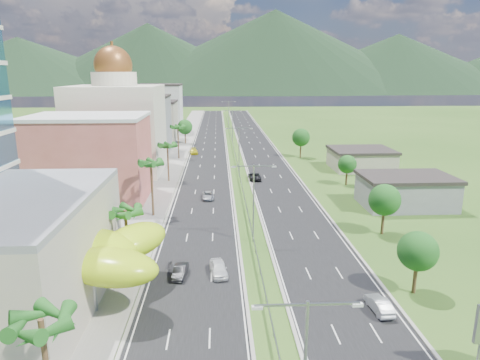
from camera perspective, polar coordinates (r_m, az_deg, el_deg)
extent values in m
plane|color=#2D5119|center=(51.07, 2.70, -12.51)|extent=(500.00, 500.00, 0.00)
cube|color=black|center=(137.35, -4.09, 4.53)|extent=(11.00, 260.00, 0.04)
cube|color=black|center=(137.86, 2.18, 4.59)|extent=(11.00, 260.00, 0.04)
cube|color=gray|center=(137.87, -8.05, 4.48)|extent=(7.00, 260.00, 0.12)
cube|color=gray|center=(119.59, -0.65, 3.42)|extent=(0.08, 216.00, 0.28)
cube|color=gray|center=(220.61, -1.73, 8.28)|extent=(0.10, 0.12, 0.70)
cube|color=gray|center=(23.95, 5.49, -16.28)|extent=(2.88, 0.12, 0.12)
cube|color=gray|center=(24.51, 12.43, -15.81)|extent=(2.88, 0.12, 0.12)
cube|color=silver|center=(23.86, 2.31, -16.63)|extent=(0.60, 0.25, 0.18)
cube|color=silver|center=(24.91, 15.37, -15.75)|extent=(0.60, 0.25, 0.18)
cylinder|color=gray|center=(58.26, 1.81, -3.23)|extent=(0.20, 0.20, 11.00)
cube|color=gray|center=(56.80, 0.40, 1.85)|extent=(2.88, 0.12, 0.12)
cube|color=gray|center=(57.04, 3.29, 1.88)|extent=(2.88, 0.12, 0.12)
cube|color=silver|center=(56.77, -0.89, 1.74)|extent=(0.60, 0.25, 0.18)
cube|color=silver|center=(57.21, 4.57, 1.79)|extent=(0.60, 0.25, 0.18)
cylinder|color=gray|center=(97.09, -0.13, 3.83)|extent=(0.20, 0.20, 11.00)
cube|color=gray|center=(96.22, -0.99, 6.93)|extent=(2.88, 0.12, 0.12)
cube|color=gray|center=(96.36, 0.73, 6.94)|extent=(2.88, 0.12, 0.12)
cube|color=silver|center=(96.20, -1.76, 6.86)|extent=(0.60, 0.25, 0.18)
cube|color=silver|center=(96.47, 1.50, 6.88)|extent=(0.60, 0.25, 0.18)
cylinder|color=gray|center=(141.56, -1.03, 7.09)|extent=(0.20, 0.20, 11.00)
cube|color=gray|center=(140.96, -1.63, 9.23)|extent=(2.88, 0.12, 0.12)
cube|color=gray|center=(141.06, -0.45, 9.23)|extent=(2.88, 0.12, 0.12)
cube|color=silver|center=(140.95, -2.16, 9.18)|extent=(0.60, 0.25, 0.18)
cube|color=silver|center=(141.13, 0.08, 9.20)|extent=(0.60, 0.25, 0.18)
cylinder|color=gray|center=(186.28, -1.51, 8.79)|extent=(0.20, 0.20, 11.00)
cube|color=gray|center=(185.83, -1.97, 10.41)|extent=(2.88, 0.12, 0.12)
cube|color=gray|center=(185.90, -1.07, 10.42)|extent=(2.88, 0.12, 0.12)
cube|color=silver|center=(185.82, -2.37, 10.38)|extent=(0.60, 0.25, 0.18)
cube|color=silver|center=(185.95, -0.67, 10.39)|extent=(0.60, 0.25, 0.18)
cylinder|color=gray|center=(51.90, -24.98, -11.01)|extent=(0.50, 0.50, 4.00)
cylinder|color=gray|center=(45.43, -18.89, -14.07)|extent=(0.50, 0.50, 4.00)
cylinder|color=gray|center=(44.23, -25.14, -15.51)|extent=(0.50, 0.50, 4.00)
cylinder|color=gray|center=(49.27, -15.04, -11.47)|extent=(0.50, 0.50, 4.00)
cube|color=#B9574C|center=(82.29, -19.36, 2.56)|extent=(20.00, 15.00, 15.00)
cube|color=beige|center=(103.88, -15.99, 6.48)|extent=(20.00, 20.00, 20.00)
cylinder|color=beige|center=(103.08, -16.43, 12.82)|extent=(10.00, 10.00, 3.00)
sphere|color=brown|center=(103.09, -16.55, 14.48)|extent=(8.40, 8.40, 8.40)
cube|color=gray|center=(128.24, -13.05, 7.12)|extent=(16.00, 15.00, 16.00)
cube|color=#A9A08B|center=(149.98, -11.58, 7.59)|extent=(16.00, 15.00, 13.00)
cube|color=silver|center=(172.42, -10.51, 9.30)|extent=(16.00, 15.00, 18.00)
cylinder|color=gray|center=(39.91, 29.15, -20.10)|extent=(0.24, 0.24, 3.20)
cube|color=gray|center=(80.26, 21.21, -1.55)|extent=(15.00, 10.00, 5.00)
cube|color=#A9A08B|center=(108.23, 15.83, 2.59)|extent=(14.00, 12.00, 4.40)
cylinder|color=#47301C|center=(52.26, -14.81, -7.84)|extent=(0.36, 0.36, 7.50)
cylinder|color=#47301C|center=(70.70, -11.64, -1.23)|extent=(0.36, 0.36, 9.00)
cylinder|color=#47301C|center=(92.99, -9.56, 2.23)|extent=(0.36, 0.36, 8.00)
cylinder|color=#47301C|center=(117.38, -8.22, 4.94)|extent=(0.36, 0.36, 8.80)
cylinder|color=#47301C|center=(142.30, -7.31, 5.78)|extent=(0.40, 0.40, 4.90)
sphere|color=#1E5A1C|center=(141.88, -7.35, 7.04)|extent=(4.90, 4.90, 4.90)
cylinder|color=#47301C|center=(49.94, 22.33, -11.60)|extent=(0.40, 0.40, 4.20)
sphere|color=#1E5A1C|center=(48.87, 22.63, -8.74)|extent=(4.20, 4.20, 4.20)
cylinder|color=#47301C|center=(65.44, 18.52, -4.98)|extent=(0.40, 0.40, 4.55)
sphere|color=#1E5A1C|center=(64.58, 18.72, -2.53)|extent=(4.55, 4.55, 4.55)
cylinder|color=#47301C|center=(91.90, 14.02, 0.53)|extent=(0.40, 0.40, 3.85)
sphere|color=#1E5A1C|center=(91.37, 14.11, 2.04)|extent=(3.85, 3.85, 3.85)
cylinder|color=#47301C|center=(119.38, 8.08, 4.15)|extent=(0.40, 0.40, 4.90)
sphere|color=#1E5A1C|center=(118.88, 8.13, 5.65)|extent=(4.90, 4.90, 4.90)
imported|color=white|center=(50.79, -2.89, -11.66)|extent=(2.37, 4.66, 1.52)
imported|color=black|center=(50.77, -7.98, -11.95)|extent=(1.77, 4.05, 1.29)
imported|color=#9C9EA3|center=(79.73, -4.29, -2.07)|extent=(2.31, 4.66, 1.27)
imported|color=gold|center=(124.42, -6.19, 3.84)|extent=(2.80, 5.44, 1.51)
imported|color=#AAADB2|center=(45.87, 18.05, -15.50)|extent=(1.79, 4.34, 1.40)
imported|color=black|center=(93.83, 1.96, 0.52)|extent=(2.60, 5.49, 1.52)
imported|color=black|center=(53.08, -9.33, -10.87)|extent=(0.81, 1.86, 1.15)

